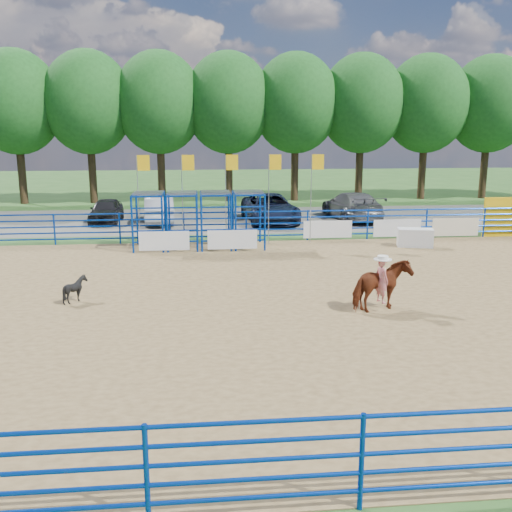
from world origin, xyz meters
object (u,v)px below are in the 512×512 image
horse_and_rider (382,283)px  car_c (270,208)px  car_b (159,210)px  car_a (106,210)px  announcer_table (415,238)px  car_d (352,206)px  calf (75,289)px

horse_and_rider → car_c: (-1.27, 16.87, -0.04)m
car_b → car_c: bearing=172.3°
horse_and_rider → car_b: 18.88m
car_a → car_b: 3.13m
announcer_table → car_c: car_c is taller
horse_and_rider → car_b: (-7.69, 17.24, -0.11)m
announcer_table → car_a: bearing=150.5°
car_c → car_d: bearing=2.5°
horse_and_rider → car_b: bearing=114.0°
car_c → calf: bearing=-122.0°
calf → car_d: car_d is taller
car_d → car_a: bearing=-7.1°
calf → car_a: (-1.49, 15.96, 0.27)m
car_a → car_d: 14.54m
horse_and_rider → car_c: size_ratio=0.40×
car_c → car_d: size_ratio=1.04×
announcer_table → car_c: (-5.81, 7.74, 0.39)m
car_d → car_c: bearing=0.7°
calf → car_a: 16.03m
announcer_table → car_a: 17.59m
car_a → car_c: 9.55m
car_a → car_d: car_d is taller
car_a → car_c: bearing=-4.5°
horse_and_rider → calf: bearing=168.9°
horse_and_rider → car_a: (-10.78, 17.78, -0.17)m
car_a → car_c: (9.50, -0.91, 0.13)m
announcer_table → horse_and_rider: (-4.54, -9.13, 0.43)m
car_d → calf: bearing=44.4°
car_c → horse_and_rider: bearing=-89.7°
announcer_table → car_c: bearing=126.9°
car_b → car_d: size_ratio=0.81×
announcer_table → car_d: 8.35m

